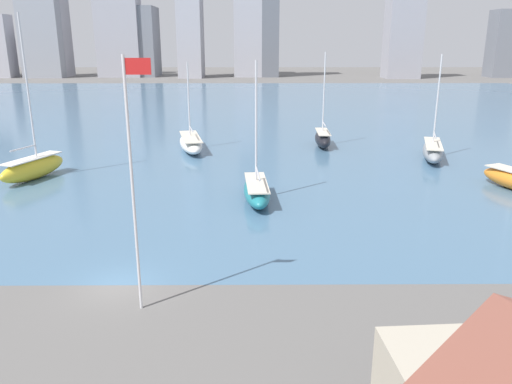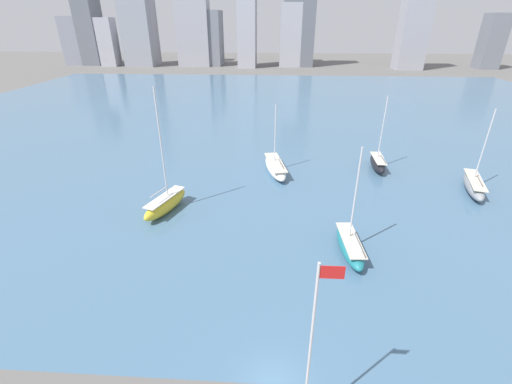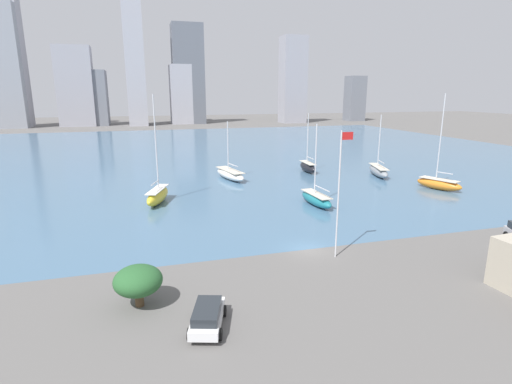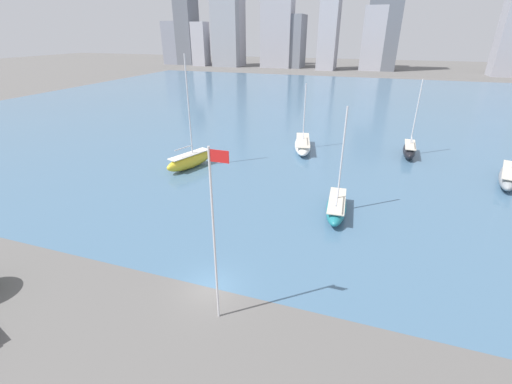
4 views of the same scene
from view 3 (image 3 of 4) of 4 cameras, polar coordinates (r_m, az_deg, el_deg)
ground_plane at (r=41.02m, az=7.47°, el=-8.13°), size 500.00×500.00×0.00m
harbor_water at (r=106.95m, az=-7.70°, el=5.63°), size 180.00×140.00×0.00m
flag_pole at (r=37.73m, az=11.79°, el=0.16°), size 1.24×0.14×12.10m
yard_shrub at (r=31.10m, az=-16.50°, el=-12.08°), size 3.56×3.56×3.12m
distant_city_skyline at (r=206.93m, az=-21.34°, el=15.20°), size 216.46×24.62×63.91m
sailboat_orange at (r=71.60m, az=24.67°, el=1.14°), size 4.92×7.71×15.28m
sailboat_yellow at (r=58.52m, az=-13.87°, el=-0.45°), size 4.45×8.15×15.17m
sailboat_gray at (r=79.18m, az=17.08°, el=2.93°), size 4.74×9.81×11.40m
sailboat_black at (r=80.10m, az=7.41°, el=3.61°), size 2.13×7.11×11.48m
sailboat_white at (r=73.06m, az=-3.73°, el=2.57°), size 4.63×10.57×10.41m
sailboat_teal at (r=56.56m, az=8.60°, el=-0.95°), size 2.54×7.94×11.28m
parked_wagon_white at (r=28.10m, az=-6.95°, el=-17.14°), size 3.19×4.93×1.62m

